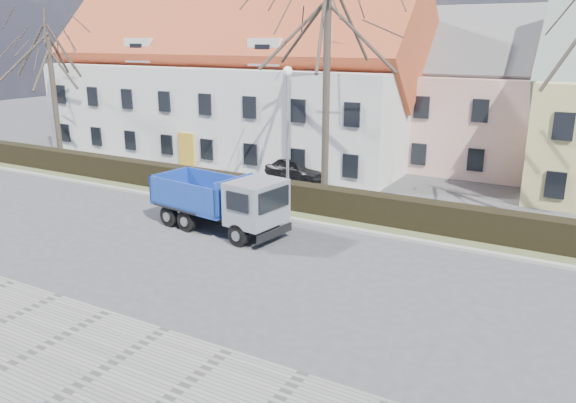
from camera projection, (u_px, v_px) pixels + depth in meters
The scene contains 13 objects.
ground at pixel (274, 261), 21.01m from camera, with size 120.00×120.00×0.00m, color #404043.
sidewalk_near at pixel (98, 373), 13.89m from camera, with size 80.00×5.00×0.08m, color gray.
curb_far at pixel (327, 225), 24.84m from camera, with size 80.00×0.30×0.12m, color #9B9690.
grass_strip at pixel (341, 215), 26.18m from camera, with size 80.00×3.00×0.10m, color #4B5630.
hedge at pixel (340, 204), 25.85m from camera, with size 60.00×0.90×1.30m, color black.
building_white at pixel (230, 86), 39.17m from camera, with size 26.80×10.80×9.50m, color silver, non-canonical shape.
building_pink at pixel (493, 105), 34.74m from camera, with size 10.80×8.80×8.00m, color #D5A597, non-canonical shape.
tree_0 at pixel (53, 86), 37.07m from camera, with size 7.20×7.20×9.90m, color #332B23, non-canonical shape.
tree_1 at pixel (327, 74), 27.28m from camera, with size 9.20×9.20×12.65m, color #332B23, non-canonical shape.
dump_truck at pixel (215, 200), 24.16m from camera, with size 6.52×2.42×2.61m, color navy, non-canonical shape.
streetlight at pixel (288, 136), 27.48m from camera, with size 0.53×0.53×6.82m, color #9C9FA2, non-canonical shape.
cart_frame at pixel (227, 207), 26.68m from camera, with size 0.60×0.34×0.55m, color silver, non-canonical shape.
parked_car_a at pixel (297, 168), 32.71m from camera, with size 1.64×4.06×1.38m, color black.
Camera 1 is at (10.04, -16.77, 8.04)m, focal length 35.00 mm.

